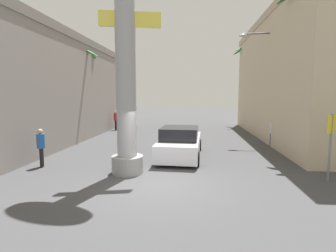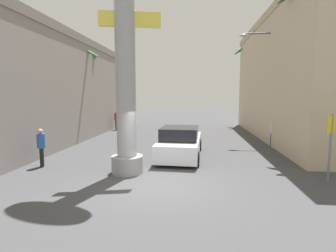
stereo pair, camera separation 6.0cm
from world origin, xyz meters
name	(u,v)px [view 2 (the right image)]	position (x,y,z in m)	size (l,w,h in m)	color
ground_plane	(177,138)	(0.00, 10.00, 0.00)	(86.55, 86.55, 0.00)	#424244
building_left	(35,89)	(-9.64, 8.32, 3.56)	(6.92, 20.96, 7.09)	gray
building_right	(314,78)	(9.64, 10.99, 4.34)	(7.60, 17.75, 8.67)	#C6B293
neon_sign_pole	(125,46)	(-1.42, 1.32, 4.99)	(2.64, 1.26, 11.19)	#9E9EA3
street_lamp	(271,76)	(6.09, 8.77, 4.33)	(2.55, 0.28, 7.15)	#59595E
crossing_sign	(331,138)	(6.09, 0.97, 1.61)	(0.47, 0.47, 2.46)	slate
car_lead	(180,143)	(0.54, 4.32, 0.70)	(2.25, 4.97, 1.56)	black
palm_tree_mid_left	(84,82)	(-6.60, 9.41, 4.06)	(2.62, 2.70, 6.51)	brown
palm_tree_far_right	(245,79)	(6.41, 19.22, 4.79)	(2.67, 2.79, 8.07)	brown
palm_tree_near_right	(307,55)	(6.78, 5.19, 5.13)	(2.92, 2.91, 8.51)	brown
pedestrian_curb_left	(41,145)	(-5.39, 1.84, 0.98)	(0.45, 0.45, 1.68)	black
pedestrian_mid_right	(273,130)	(6.05, 7.66, 0.99)	(0.44, 0.44, 1.70)	#1E233F
pedestrian_far_left	(116,119)	(-5.76, 14.05, 1.03)	(0.46, 0.46, 1.76)	black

